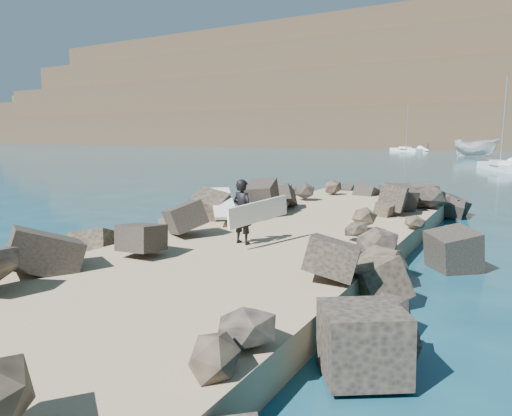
% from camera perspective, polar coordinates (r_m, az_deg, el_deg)
% --- Properties ---
extents(ground, '(800.00, 800.00, 0.00)m').
position_cam_1_polar(ground, '(12.15, 2.39, -6.35)').
color(ground, '#0F384C').
rests_on(ground, ground).
extents(jetty, '(6.00, 26.00, 0.60)m').
position_cam_1_polar(jetty, '(10.41, -2.79, -7.30)').
color(jetty, '#8C7759').
rests_on(jetty, ground).
extents(riprap_left, '(2.60, 22.00, 1.00)m').
position_cam_1_polar(riprap_left, '(12.48, -12.79, -3.79)').
color(riprap_left, black).
rests_on(riprap_left, ground).
extents(riprap_right, '(2.60, 22.00, 1.00)m').
position_cam_1_polar(riprap_right, '(9.62, 13.68, -7.69)').
color(riprap_right, black).
rests_on(riprap_right, ground).
extents(surfboard_resting, '(2.19, 2.46, 0.09)m').
position_cam_1_polar(surfboard_resting, '(14.27, -4.20, 0.24)').
color(surfboard_resting, silver).
rests_on(surfboard_resting, riprap_left).
extents(boat_imported, '(7.54, 5.46, 2.74)m').
position_cam_1_polar(boat_imported, '(77.14, 25.77, 6.84)').
color(boat_imported, silver).
rests_on(boat_imported, ground).
extents(surfer_with_board, '(1.05, 1.92, 1.59)m').
position_cam_1_polar(surfer_with_board, '(11.04, -1.41, -0.47)').
color(surfer_with_board, black).
rests_on(surfer_with_board, jetty).
extents(sailboat_c, '(4.30, 7.13, 8.57)m').
position_cam_1_polar(sailboat_c, '(47.48, 28.19, 4.56)').
color(sailboat_c, silver).
rests_on(sailboat_c, ground).
extents(sailboat_e, '(7.24, 6.50, 9.54)m').
position_cam_1_polar(sailboat_e, '(95.10, 18.22, 6.93)').
color(sailboat_e, silver).
rests_on(sailboat_e, ground).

